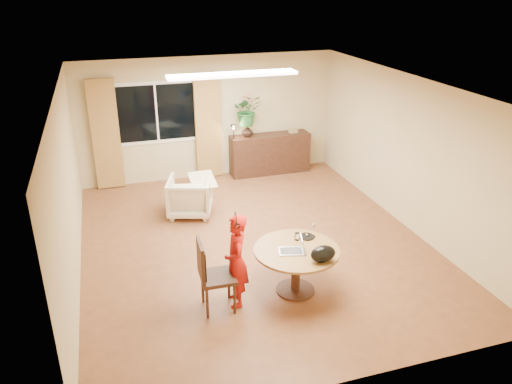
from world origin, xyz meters
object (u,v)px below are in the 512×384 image
(dining_table, at_px, (296,258))
(sideboard, at_px, (270,154))
(dining_chair, at_px, (218,275))
(child, at_px, (236,261))
(armchair, at_px, (190,196))

(dining_table, bearing_deg, sideboard, 75.72)
(dining_table, bearing_deg, dining_chair, -176.81)
(dining_chair, relative_size, sideboard, 0.57)
(dining_table, distance_m, child, 0.86)
(dining_table, relative_size, armchair, 1.49)
(dining_chair, distance_m, sideboard, 5.08)
(dining_table, bearing_deg, armchair, 108.24)
(dining_table, bearing_deg, child, -178.34)
(dining_chair, relative_size, armchair, 1.28)
(dining_chair, height_order, child, child)
(child, bearing_deg, dining_table, 100.14)
(dining_table, xyz_separation_m, child, (-0.85, -0.02, 0.12))
(dining_table, distance_m, dining_chair, 1.12)
(child, bearing_deg, dining_chair, -73.43)
(dining_chair, relative_size, child, 0.78)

